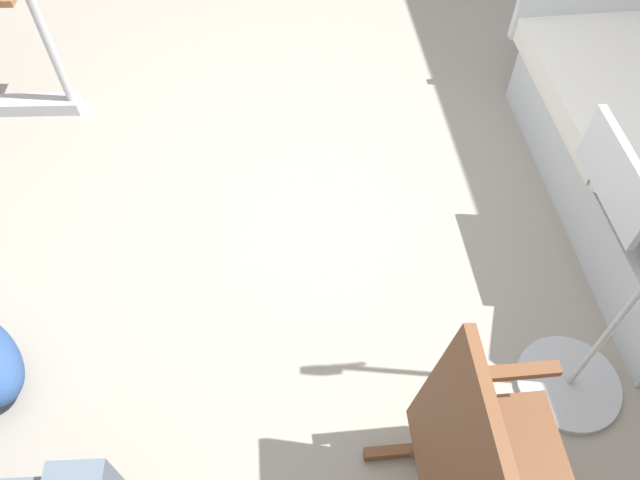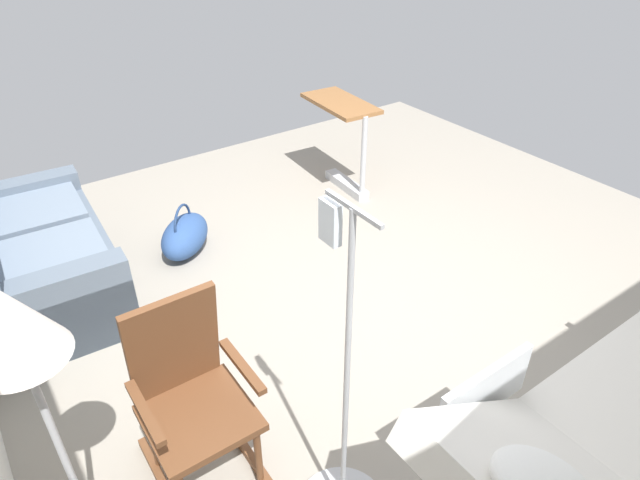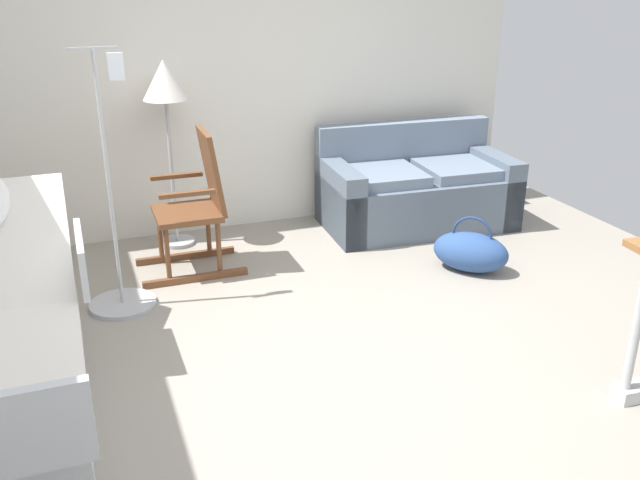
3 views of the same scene
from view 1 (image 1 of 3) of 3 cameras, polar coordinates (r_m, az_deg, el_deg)
ground_plane at (r=3.17m, az=-1.72°, el=2.40°), size 6.28×6.28×0.00m
rocking_chair at (r=2.08m, az=14.68°, el=-19.96°), size 0.77×0.51×1.05m
iv_pole at (r=2.66m, az=23.77°, el=-10.26°), size 0.44×0.44×1.69m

